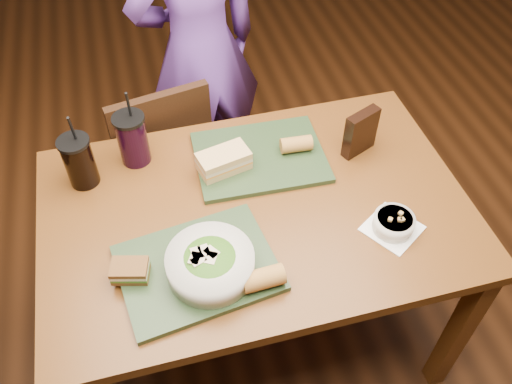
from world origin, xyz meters
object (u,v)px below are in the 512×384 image
chair_far (166,158)px  chip_bag (361,132)px  tray_far (260,157)px  cup_berry (132,139)px  cup_cola (79,161)px  baguette_far (296,144)px  sandwich_near (130,271)px  diner (199,50)px  tray_near (198,268)px  soup_bowl (394,223)px  sandwich_far (224,161)px  salad_bowl (210,263)px  baguette_near (263,278)px  dining_table (256,226)px

chair_far → chip_bag: bearing=-34.0°
tray_far → chair_far: bearing=127.8°
cup_berry → cup_cola: bearing=-161.3°
tray_far → baguette_far: bearing=-3.3°
chip_bag → sandwich_near: bearing=178.8°
chair_far → tray_far: bearing=-52.2°
diner → cup_cola: (-0.49, -0.61, 0.07)m
sandwich_near → tray_near: bearing=-5.1°
diner → sandwich_near: diner is taller
soup_bowl → cup_berry: bearing=144.9°
sandwich_far → baguette_far: size_ratio=1.73×
salad_bowl → cup_cola: 0.55m
chair_far → sandwich_far: chair_far is taller
tray_near → sandwich_far: sandwich_far is taller
soup_bowl → baguette_near: size_ratio=1.77×
salad_bowl → baguette_far: bearing=47.2°
cup_cola → sandwich_far: bearing=-9.7°
dining_table → tray_near: 0.30m
sandwich_near → baguette_near: (0.34, -0.12, 0.01)m
soup_bowl → sandwich_far: sandwich_far is taller
cup_cola → chip_bag: cup_cola is taller
dining_table → baguette_near: 0.32m
soup_bowl → baguette_near: baguette_near is taller
sandwich_near → chip_bag: 0.85m
cup_cola → tray_near: bearing=-56.4°
diner → cup_cola: diner is taller
salad_bowl → cup_cola: size_ratio=0.89×
tray_far → soup_bowl: (0.30, -0.38, 0.02)m
chair_far → diner: 0.46m
tray_near → chair_far: bearing=90.7°
sandwich_far → chair_far: bearing=112.1°
diner → tray_far: (0.08, -0.66, -0.01)m
diner → cup_berry: bearing=44.3°
baguette_near → sandwich_far: bearing=90.7°
dining_table → diner: bearing=90.8°
tray_near → sandwich_far: size_ratio=2.35×
salad_bowl → sandwich_near: size_ratio=2.13×
dining_table → cup_berry: (-0.33, 0.30, 0.18)m
salad_bowl → sandwich_near: bearing=168.6°
tray_near → cup_cola: bearing=123.6°
dining_table → soup_bowl: size_ratio=6.47×
dining_table → chair_far: bearing=111.3°
cup_cola → salad_bowl: bearing=-55.1°
chip_bag → cup_berry: bearing=145.1°
dining_table → cup_cola: (-0.50, 0.25, 0.18)m
sandwich_near → cup_berry: size_ratio=0.40×
tray_far → sandwich_near: size_ratio=3.76×
tray_near → soup_bowl: 0.58m
salad_bowl → soup_bowl: size_ratio=1.19×
salad_bowl → sandwich_near: 0.22m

